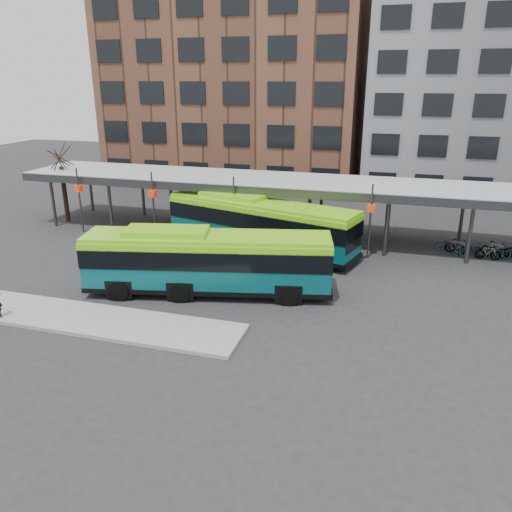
# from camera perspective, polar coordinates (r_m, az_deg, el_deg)

# --- Properties ---
(ground) EXTENTS (120.00, 120.00, 0.00)m
(ground) POSITION_cam_1_polar(r_m,az_deg,el_deg) (25.04, -3.02, -6.18)
(ground) COLOR #28282B
(ground) RESTS_ON ground
(boarding_island) EXTENTS (14.00, 3.00, 0.18)m
(boarding_island) POSITION_cam_1_polar(r_m,az_deg,el_deg) (24.90, -17.51, -7.07)
(boarding_island) COLOR gray
(boarding_island) RESTS_ON ground
(canopy) EXTENTS (40.00, 6.53, 4.80)m
(canopy) POSITION_cam_1_polar(r_m,az_deg,el_deg) (35.65, 3.62, 8.29)
(canopy) COLOR #999B9E
(canopy) RESTS_ON ground
(tree) EXTENTS (1.64, 1.64, 5.60)m
(tree) POSITION_cam_1_polar(r_m,az_deg,el_deg) (42.78, -21.04, 6.92)
(tree) COLOR black
(tree) RESTS_ON ground
(building_brick) EXTENTS (26.00, 14.00, 22.00)m
(building_brick) POSITION_cam_1_polar(r_m,az_deg,el_deg) (56.07, -2.15, 19.72)
(building_brick) COLOR brown
(building_brick) RESTS_ON ground
(building_grey) EXTENTS (24.00, 14.00, 20.00)m
(building_grey) POSITION_cam_1_polar(r_m,az_deg,el_deg) (53.92, 26.43, 16.75)
(building_grey) COLOR slate
(building_grey) RESTS_ON ground
(bus_front) EXTENTS (13.17, 5.44, 3.55)m
(bus_front) POSITION_cam_1_polar(r_m,az_deg,el_deg) (26.40, -5.63, -0.50)
(bus_front) COLOR #074F55
(bus_front) RESTS_ON ground
(bus_rear) EXTENTS (13.45, 6.34, 3.64)m
(bus_rear) POSITION_cam_1_polar(r_m,az_deg,el_deg) (33.00, 0.43, 3.80)
(bus_rear) COLOR #074F55
(bus_rear) RESTS_ON ground
(bike_rack) EXTENTS (6.01, 1.67, 1.07)m
(bike_rack) POSITION_cam_1_polar(r_m,az_deg,el_deg) (35.40, 24.76, 0.67)
(bike_rack) COLOR slate
(bike_rack) RESTS_ON ground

